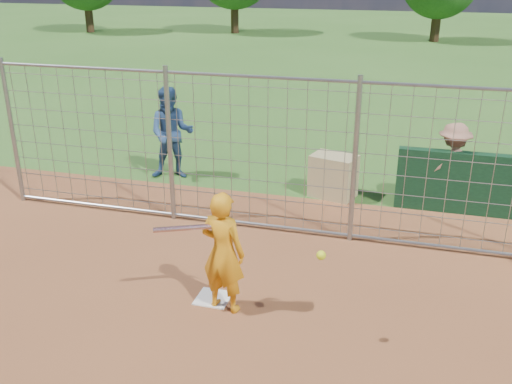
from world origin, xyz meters
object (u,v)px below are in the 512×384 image
(batter, at_px, (223,252))
(bystander_c, at_px, (452,167))
(bystander_a, at_px, (172,133))
(equipment_bin, at_px, (333,176))

(batter, bearing_deg, bystander_c, -114.37)
(bystander_a, relative_size, equipment_bin, 2.32)
(bystander_c, height_order, equipment_bin, bystander_c)
(bystander_a, xyz_separation_m, equipment_bin, (3.28, -0.14, -0.53))
(batter, height_order, bystander_c, batter)
(batter, distance_m, equipment_bin, 4.19)
(bystander_c, bearing_deg, bystander_a, -28.98)
(bystander_c, bearing_deg, equipment_bin, -27.47)
(equipment_bin, bearing_deg, bystander_a, -167.36)
(bystander_c, xyz_separation_m, equipment_bin, (-2.05, 0.00, -0.38))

